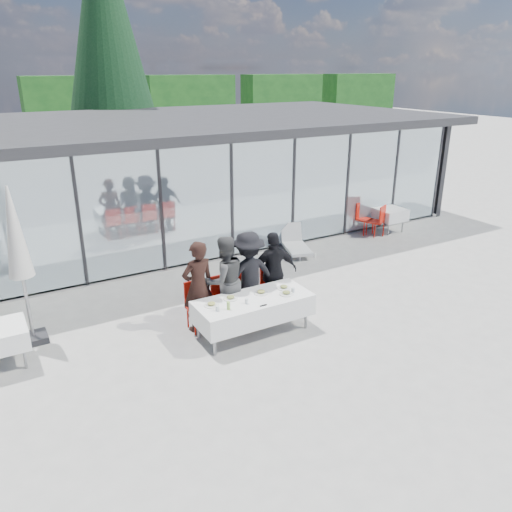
{
  "coord_description": "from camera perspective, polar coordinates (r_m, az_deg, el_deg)",
  "views": [
    {
      "loc": [
        -4.79,
        -7.37,
        4.86
      ],
      "look_at": [
        0.15,
        1.2,
        1.13
      ],
      "focal_mm": 35.0,
      "sensor_mm": 36.0,
      "label": 1
    }
  ],
  "objects": [
    {
      "name": "diner_a",
      "position": [
        9.69,
        -6.63,
        -3.48
      ],
      "size": [
        0.74,
        0.74,
        1.84
      ],
      "primitive_type": "imported",
      "rotation": [
        0.0,
        0.0,
        3.25
      ],
      "color": "black",
      "rests_on": "ground"
    },
    {
      "name": "spare_chair_a",
      "position": [
        15.92,
        12.09,
        4.46
      ],
      "size": [
        0.56,
        0.56,
        0.97
      ],
      "color": "red",
      "rests_on": "ground"
    },
    {
      "name": "diner_chair_a",
      "position": [
        9.91,
        -6.72,
        -5.34
      ],
      "size": [
        0.44,
        0.44,
        0.97
      ],
      "color": "red",
      "rests_on": "ground"
    },
    {
      "name": "diner_chair_d",
      "position": [
        10.63,
        1.79,
        -3.34
      ],
      "size": [
        0.44,
        0.44,
        0.97
      ],
      "color": "red",
      "rests_on": "ground"
    },
    {
      "name": "spare_table_right",
      "position": [
        16.28,
        15.02,
        4.63
      ],
      "size": [
        0.86,
        0.86,
        0.74
      ],
      "color": "white",
      "rests_on": "ground"
    },
    {
      "name": "pavilion",
      "position": [
        17.17,
        -6.36,
        11.46
      ],
      "size": [
        14.8,
        8.8,
        3.44
      ],
      "color": "gray",
      "rests_on": "ground"
    },
    {
      "name": "folded_eyeglasses",
      "position": [
        9.25,
        0.85,
        -5.67
      ],
      "size": [
        0.14,
        0.03,
        0.01
      ],
      "primitive_type": "cube",
      "color": "black",
      "rests_on": "dining_table"
    },
    {
      "name": "plate_b",
      "position": [
        9.52,
        -2.92,
        -4.79
      ],
      "size": [
        0.28,
        0.28,
        0.07
      ],
      "color": "silver",
      "rests_on": "dining_table"
    },
    {
      "name": "spare_chair_b",
      "position": [
        15.69,
        13.84,
        4.08
      ],
      "size": [
        0.59,
        0.59,
        0.97
      ],
      "color": "red",
      "rests_on": "ground"
    },
    {
      "name": "market_umbrella",
      "position": [
        9.75,
        -25.69,
        1.35
      ],
      "size": [
        0.5,
        0.5,
        3.0
      ],
      "color": "black",
      "rests_on": "ground"
    },
    {
      "name": "treeline",
      "position": [
        35.58,
        -26.24,
        14.37
      ],
      "size": [
        62.5,
        2.0,
        4.4
      ],
      "color": "#133D14",
      "rests_on": "ground"
    },
    {
      "name": "diner_b",
      "position": [
        9.9,
        -3.62,
        -2.82
      ],
      "size": [
        0.9,
        0.9,
        1.84
      ],
      "primitive_type": "imported",
      "rotation": [
        0.0,
        0.0,
        3.15
      ],
      "color": "#484848",
      "rests_on": "ground"
    },
    {
      "name": "dining_table",
      "position": [
        9.64,
        -0.3,
        -5.97
      ],
      "size": [
        2.26,
        0.96,
        0.75
      ],
      "color": "white",
      "rests_on": "ground"
    },
    {
      "name": "plate_d",
      "position": [
        9.96,
        3.2,
        -3.58
      ],
      "size": [
        0.28,
        0.28,
        0.07
      ],
      "color": "silver",
      "rests_on": "dining_table"
    },
    {
      "name": "drinking_glasses",
      "position": [
        9.37,
        -0.3,
        -5.01
      ],
      "size": [
        1.7,
        0.09,
        0.1
      ],
      "color": "silver",
      "rests_on": "dining_table"
    },
    {
      "name": "juice_bottle",
      "position": [
        9.1,
        -3.17,
        -5.7
      ],
      "size": [
        0.06,
        0.06,
        0.15
      ],
      "primitive_type": "cylinder",
      "color": "#8CB74C",
      "rests_on": "dining_table"
    },
    {
      "name": "diner_chair_b",
      "position": [
        10.12,
        -3.77,
        -4.66
      ],
      "size": [
        0.44,
        0.44,
        0.97
      ],
      "color": "red",
      "rests_on": "ground"
    },
    {
      "name": "diner_d",
      "position": [
        10.44,
        2.04,
        -1.83
      ],
      "size": [
        1.2,
        1.2,
        1.74
      ],
      "primitive_type": "imported",
      "rotation": [
        0.0,
        0.0,
        2.93
      ],
      "color": "black",
      "rests_on": "ground"
    },
    {
      "name": "ground",
      "position": [
        10.05,
        2.73,
        -8.29
      ],
      "size": [
        90.0,
        90.0,
        0.0
      ],
      "primitive_type": "plane",
      "color": "#9E9D96",
      "rests_on": "ground"
    },
    {
      "name": "diner_c",
      "position": [
        10.13,
        -0.87,
        -2.22
      ],
      "size": [
        1.23,
        1.23,
        1.84
      ],
      "primitive_type": "imported",
      "rotation": [
        0.0,
        0.0,
        3.11
      ],
      "color": "black",
      "rests_on": "ground"
    },
    {
      "name": "spare_table_left",
      "position": [
        9.68,
        -27.16,
        -8.23
      ],
      "size": [
        0.86,
        0.86,
        0.74
      ],
      "color": "white",
      "rests_on": "ground"
    },
    {
      "name": "conifer_tree",
      "position": [
        21.07,
        -16.72,
        22.96
      ],
      "size": [
        4.0,
        4.0,
        10.5
      ],
      "color": "#382316",
      "rests_on": "ground"
    },
    {
      "name": "lounger",
      "position": [
        14.05,
        4.45,
        1.5
      ],
      "size": [
        0.98,
        1.45,
        0.72
      ],
      "color": "silver",
      "rests_on": "ground"
    },
    {
      "name": "plate_extra",
      "position": [
        9.71,
        3.48,
        -4.25
      ],
      "size": [
        0.28,
        0.28,
        0.07
      ],
      "color": "silver",
      "rests_on": "dining_table"
    },
    {
      "name": "plate_c",
      "position": [
        9.73,
        0.59,
        -4.16
      ],
      "size": [
        0.28,
        0.28,
        0.07
      ],
      "color": "silver",
      "rests_on": "dining_table"
    },
    {
      "name": "plate_a",
      "position": [
        9.29,
        -5.11,
        -5.53
      ],
      "size": [
        0.28,
        0.28,
        0.07
      ],
      "color": "silver",
      "rests_on": "dining_table"
    },
    {
      "name": "diner_chair_c",
      "position": [
        10.35,
        -1.07,
        -4.02
      ],
      "size": [
        0.44,
        0.44,
        0.97
      ],
      "color": "red",
      "rests_on": "ground"
    }
  ]
}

